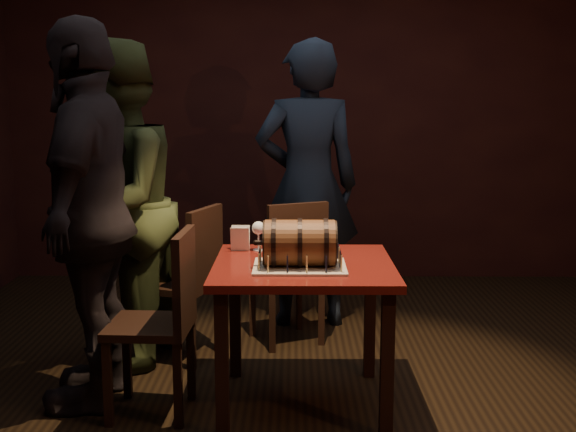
{
  "coord_description": "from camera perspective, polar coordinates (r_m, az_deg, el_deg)",
  "views": [
    {
      "loc": [
        -0.06,
        -3.72,
        1.58
      ],
      "look_at": [
        -0.09,
        0.05,
        0.95
      ],
      "focal_mm": 45.0,
      "sensor_mm": 36.0,
      "label": 1
    }
  ],
  "objects": [
    {
      "name": "birthday_candles",
      "position": [
        3.52,
        0.95,
        -3.28
      ],
      "size": [
        0.4,
        0.3,
        0.09
      ],
      "color": "#ECD88D",
      "rests_on": "cake_board"
    },
    {
      "name": "chair_back",
      "position": [
        4.57,
        0.27,
        -3.88
      ],
      "size": [
        0.53,
        0.53,
        0.93
      ],
      "color": "black",
      "rests_on": "ground"
    },
    {
      "name": "wine_glass_left",
      "position": [
        3.89,
        -2.35,
        -1.06
      ],
      "size": [
        0.07,
        0.07,
        0.16
      ],
      "color": "silver",
      "rests_on": "pub_table"
    },
    {
      "name": "pint_of_ale",
      "position": [
        3.84,
        -0.7,
        -1.87
      ],
      "size": [
        0.07,
        0.07,
        0.15
      ],
      "color": "silver",
      "rests_on": "pub_table"
    },
    {
      "name": "chair_left_rear",
      "position": [
        4.37,
        -7.68,
        -4.59
      ],
      "size": [
        0.51,
        0.51,
        0.93
      ],
      "color": "black",
      "rests_on": "ground"
    },
    {
      "name": "pub_table",
      "position": [
        3.66,
        1.23,
        -5.39
      ],
      "size": [
        0.9,
        0.9,
        0.75
      ],
      "color": "#52100D",
      "rests_on": "ground"
    },
    {
      "name": "menu_card",
      "position": [
        3.91,
        -3.8,
        -1.81
      ],
      "size": [
        0.1,
        0.05,
        0.13
      ],
      "primitive_type": null,
      "color": "white",
      "rests_on": "pub_table"
    },
    {
      "name": "chair_left_front",
      "position": [
        3.64,
        -9.67,
        -7.52
      ],
      "size": [
        0.42,
        0.42,
        0.93
      ],
      "color": "black",
      "rests_on": "ground"
    },
    {
      "name": "person_back",
      "position": [
        4.94,
        1.55,
        2.48
      ],
      "size": [
        0.75,
        0.53,
        1.95
      ],
      "primitive_type": "imported",
      "rotation": [
        0.0,
        0.0,
        3.24
      ],
      "color": "#17202F",
      "rests_on": "ground"
    },
    {
      "name": "wine_glass_right",
      "position": [
        3.92,
        3.03,
        -1.01
      ],
      "size": [
        0.07,
        0.07,
        0.16
      ],
      "color": "silver",
      "rests_on": "pub_table"
    },
    {
      "name": "person_left_rear",
      "position": [
        4.26,
        -13.39,
        0.71
      ],
      "size": [
        0.87,
        1.03,
        1.9
      ],
      "primitive_type": "imported",
      "rotation": [
        0.0,
        0.0,
        -1.74
      ],
      "color": "#303A1D",
      "rests_on": "ground"
    },
    {
      "name": "cake_board",
      "position": [
        3.53,
        0.93,
        -4.02
      ],
      "size": [
        0.45,
        0.35,
        0.01
      ],
      "primitive_type": "cube",
      "color": "#AD9F8B",
      "rests_on": "pub_table"
    },
    {
      "name": "wine_glass_mid",
      "position": [
        3.94,
        0.64,
        -0.94
      ],
      "size": [
        0.07,
        0.07,
        0.16
      ],
      "color": "silver",
      "rests_on": "pub_table"
    },
    {
      "name": "room_shell",
      "position": [
        3.72,
        1.39,
        6.72
      ],
      "size": [
        5.04,
        5.04,
        2.8
      ],
      "color": "black",
      "rests_on": "ground"
    },
    {
      "name": "person_left_front",
      "position": [
        3.78,
        -15.37,
        0.04
      ],
      "size": [
        0.48,
        1.15,
        1.96
      ],
      "primitive_type": "imported",
      "rotation": [
        0.0,
        0.0,
        -1.57
      ],
      "color": "black",
      "rests_on": "ground"
    },
    {
      "name": "barrel_cake",
      "position": [
        3.5,
        0.93,
        -2.13
      ],
      "size": [
        0.41,
        0.24,
        0.24
      ],
      "color": "brown",
      "rests_on": "cake_board"
    }
  ]
}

